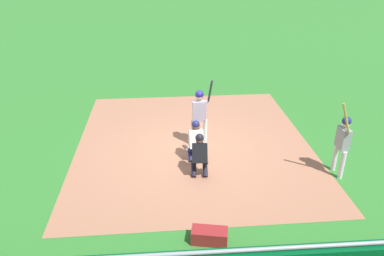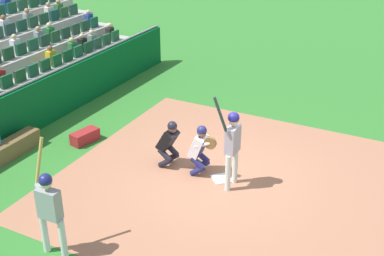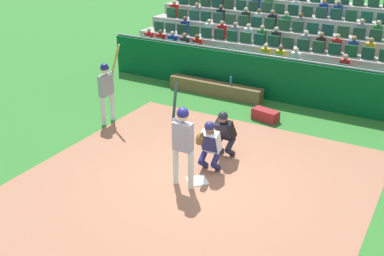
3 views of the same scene
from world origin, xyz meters
name	(u,v)px [view 1 (image 1 of 3)]	position (x,y,z in m)	size (l,w,h in m)	color
ground_plane	(194,150)	(0.00, 0.00, 0.00)	(160.00, 160.00, 0.00)	#2F742B
infield_dirt_patch	(193,142)	(0.00, 0.50, 0.00)	(7.50, 8.34, 0.01)	#A66B50
home_plate_marker	(194,149)	(0.00, 0.00, 0.02)	(0.44, 0.44, 0.02)	white
batter_at_plate	(200,112)	(0.19, 0.31, 1.19)	(0.64, 0.49, 2.32)	silver
catcher_crouching	(196,138)	(0.01, -0.58, 0.72)	(0.49, 0.74, 1.30)	navy
home_plate_umpire	(200,153)	(0.03, -1.41, 0.69)	(0.48, 0.52, 1.26)	black
equipment_duffel_bag	(209,236)	(0.00, -4.08, 0.16)	(0.78, 0.36, 0.33)	maroon
on_deck_batter	(343,140)	(3.91, -1.68, 1.11)	(0.49, 0.60, 2.30)	silver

